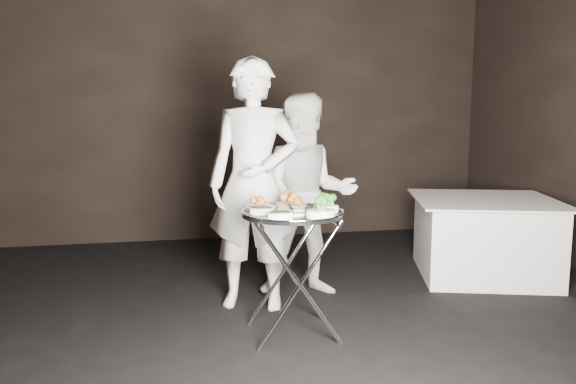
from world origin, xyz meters
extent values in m
cube|color=black|center=(0.00, 0.00, -0.03)|extent=(6.00, 7.00, 0.05)
cube|color=black|center=(0.00, 3.52, 1.50)|extent=(6.00, 0.05, 3.00)
cylinder|color=silver|center=(0.01, 0.23, 0.41)|extent=(0.56, 0.03, 0.83)
cylinder|color=silver|center=(0.01, 0.23, 0.41)|extent=(0.56, 0.03, 0.83)
cylinder|color=silver|center=(0.01, 0.66, 0.41)|extent=(0.56, 0.03, 0.83)
cylinder|color=silver|center=(0.01, 0.66, 0.41)|extent=(0.56, 0.03, 0.83)
cylinder|color=silver|center=(-0.23, 0.45, 0.79)|extent=(0.02, 0.48, 0.02)
cylinder|color=silver|center=(0.25, 0.45, 0.79)|extent=(0.02, 0.48, 0.02)
cylinder|color=black|center=(0.01, 0.45, 0.83)|extent=(0.67, 0.67, 0.03)
torus|color=silver|center=(0.01, 0.45, 0.84)|extent=(0.68, 0.68, 0.01)
cylinder|color=beige|center=(-0.18, 0.60, 0.85)|extent=(0.21, 0.21, 0.02)
cylinder|color=beige|center=(0.05, 0.66, 0.85)|extent=(0.22, 0.22, 0.02)
cylinder|color=white|center=(0.25, 0.57, 0.86)|extent=(0.11, 0.11, 0.04)
cylinder|color=silver|center=(-0.17, 0.61, 0.89)|extent=(0.12, 0.14, 0.01)
cylinder|color=silver|center=(0.06, 0.66, 0.89)|extent=(0.06, 0.17, 0.01)
cylinder|color=silver|center=(0.24, 0.58, 0.89)|extent=(0.06, 0.17, 0.01)
cylinder|color=silver|center=(-0.21, 0.40, 0.89)|extent=(0.15, 0.10, 0.01)
cylinder|color=silver|center=(0.23, 0.40, 0.89)|extent=(0.11, 0.15, 0.01)
cylinder|color=silver|center=(0.01, 0.46, 0.89)|extent=(0.07, 0.16, 0.01)
imported|color=white|center=(-0.16, 1.07, 0.95)|extent=(0.80, 0.65, 1.90)
imported|color=white|center=(0.31, 1.26, 0.82)|extent=(0.88, 0.73, 1.64)
cube|color=white|center=(2.01, 1.45, 0.35)|extent=(1.11, 1.11, 0.69)
cube|color=white|center=(2.01, 1.45, 0.70)|extent=(1.25, 1.25, 0.02)
camera|label=1|loc=(-0.76, -3.09, 1.49)|focal=35.00mm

